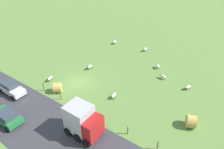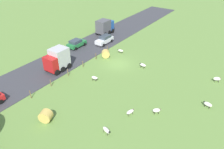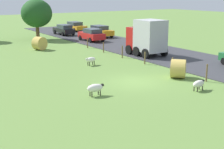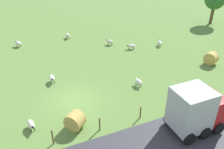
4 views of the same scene
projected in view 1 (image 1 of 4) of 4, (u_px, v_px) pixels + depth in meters
ground_plane at (79, 83)px, 31.28m from camera, size 160.00×160.00×0.00m
road_strip at (28, 117)px, 24.93m from camera, size 8.00×80.00×0.06m
sheep_0 at (145, 49)px, 40.42m from camera, size 1.22×0.69×0.74m
sheep_1 at (50, 78)px, 31.44m from camera, size 1.25×0.64×0.70m
sheep_2 at (115, 42)px, 43.51m from camera, size 1.19×0.99×0.80m
sheep_3 at (158, 66)px, 34.67m from camera, size 1.05×1.01×0.76m
sheep_4 at (90, 67)px, 34.44m from camera, size 1.19×0.55×0.77m
sheep_5 at (114, 95)px, 27.77m from camera, size 1.10×0.56×0.74m
sheep_6 at (188, 87)px, 29.50m from camera, size 1.28×0.78×0.74m
sheep_7 at (163, 76)px, 31.93m from camera, size 0.76×1.26×0.70m
hay_bale_0 at (191, 121)px, 23.28m from camera, size 1.77×1.53×1.49m
hay_bale_1 at (58, 88)px, 28.93m from camera, size 1.79×1.75×1.43m
fence_post_0 at (43, 87)px, 29.22m from camera, size 0.12×0.12×1.30m
fence_post_1 at (61, 96)px, 27.52m from camera, size 0.12×0.12×1.21m
fence_post_2 at (80, 106)px, 25.81m from camera, size 0.12×0.12×1.13m
fence_post_3 at (102, 117)px, 24.06m from camera, size 0.12×0.12×1.23m
fence_post_4 at (128, 131)px, 22.37m from camera, size 0.12×0.12×1.13m
fence_post_5 at (158, 146)px, 20.62m from camera, size 0.12×0.12×1.22m
truck_1 at (83, 121)px, 21.74m from camera, size 2.66×3.87×3.64m
car_2 at (7, 116)px, 23.78m from camera, size 2.10×3.98×1.57m
car_3 at (11, 88)px, 28.52m from camera, size 1.93×4.35×1.66m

